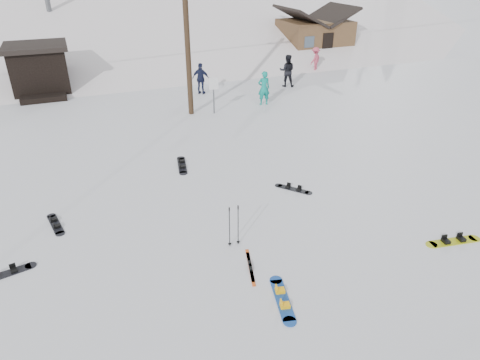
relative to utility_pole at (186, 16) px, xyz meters
name	(u,v)px	position (x,y,z in m)	size (l,w,h in m)	color
ground	(278,312)	(-2.00, -14.00, -4.68)	(200.00, 200.00, 0.00)	white
ski_slope	(102,108)	(-2.00, 41.00, -16.68)	(60.00, 75.00, 45.00)	white
ridge_right	(349,83)	(36.00, 36.00, -15.68)	(34.00, 85.00, 36.00)	white
treeline_right	(382,16)	(34.00, 28.00, -4.68)	(20.00, 60.00, 10.00)	black
utility_pole	(186,16)	(0.00, 0.00, 0.00)	(2.00, 0.26, 9.00)	#3A2819
trail_sign	(214,89)	(1.10, -0.42, -3.41)	(0.50, 0.09, 1.85)	#595B60
lift_hut	(40,69)	(-7.00, 6.94, -3.32)	(3.40, 4.10, 2.75)	black
cabin	(314,36)	(13.00, 10.00, -3.20)	(5.39, 4.40, 3.77)	brown
hero_snowboard	(282,299)	(-1.73, -13.70, -4.65)	(0.63, 1.65, 0.12)	#1A4DAD
hero_skis	(250,266)	(-1.97, -12.32, -4.66)	(0.48, 1.45, 0.08)	#C74914
ski_poles	(234,226)	(-2.01, -11.25, -4.04)	(0.34, 0.09, 1.25)	black
board_scatter_a	(4,274)	(-7.89, -10.27, -4.65)	(1.51, 0.56, 0.11)	black
board_scatter_b	(56,224)	(-6.64, -8.31, -4.66)	(0.50, 1.39, 0.10)	black
board_scatter_d	(293,189)	(1.05, -9.04, -4.66)	(0.97, 1.12, 0.10)	black
board_scatter_e	(453,241)	(3.80, -13.44, -4.65)	(1.68, 0.54, 0.12)	#BDC415
board_scatter_f	(182,165)	(-2.04, -5.78, -4.65)	(0.56, 1.63, 0.12)	black
skier_teal	(264,88)	(4.05, -0.02, -3.78)	(0.66, 0.43, 1.81)	#0D8578
skier_dark	(287,71)	(6.87, 2.73, -3.72)	(0.93, 0.73, 1.92)	black
skier_pink	(315,59)	(10.50, 5.51, -3.87)	(1.04, 0.60, 1.61)	#C0435C
skier_navy	(201,79)	(1.54, 3.16, -3.80)	(1.04, 0.43, 1.77)	#161A37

